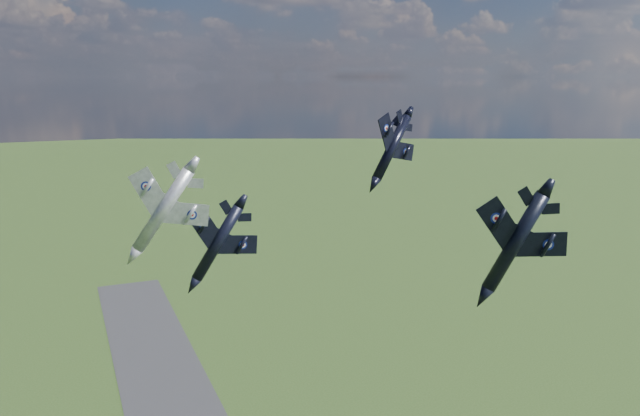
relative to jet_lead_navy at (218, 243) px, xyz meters
name	(u,v)px	position (x,y,z in m)	size (l,w,h in m)	color
jet_lead_navy	(218,243)	(0.00, 0.00, 0.00)	(9.72, 13.55, 2.80)	black
jet_right_navy	(515,242)	(25.26, -21.48, 2.75)	(10.75, 14.99, 3.10)	black
jet_high_navy	(392,148)	(22.81, -0.25, 10.21)	(9.41, 13.12, 2.72)	black
jet_left_silver	(163,210)	(-6.50, -3.07, 5.08)	(10.14, 14.14, 2.92)	gray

